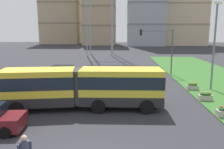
{
  "coord_description": "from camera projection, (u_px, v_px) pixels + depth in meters",
  "views": [
    {
      "loc": [
        1.37,
        -8.32,
        5.62
      ],
      "look_at": [
        0.52,
        10.2,
        2.2
      ],
      "focal_mm": 36.48,
      "sensor_mm": 36.0,
      "label": 1
    }
  ],
  "objects": [
    {
      "name": "car_navy_sedan",
      "position": [
        63.0,
        72.0,
        28.47
      ],
      "size": [
        4.51,
        2.26,
        1.58
      ],
      "color": "#19234C",
      "rests_on": "ground"
    },
    {
      "name": "articulated_bus",
      "position": [
        83.0,
        87.0,
        16.86
      ],
      "size": [
        12.0,
        3.63,
        3.0
      ],
      "color": "yellow",
      "rests_on": "ground"
    },
    {
      "name": "streetlight_median",
      "position": [
        214.0,
        43.0,
        21.82
      ],
      "size": [
        0.7,
        0.28,
        8.46
      ],
      "color": "slate",
      "rests_on": "ground"
    },
    {
      "name": "flower_planter_3",
      "position": [
        205.0,
        96.0,
        18.89
      ],
      "size": [
        1.1,
        0.56,
        0.74
      ],
      "color": "#B7AD9E",
      "rests_on": "grass_median"
    },
    {
      "name": "flower_planter_4",
      "position": [
        192.0,
        86.0,
        22.41
      ],
      "size": [
        1.1,
        0.56,
        0.74
      ],
      "color": "#B7AD9E",
      "rests_on": "grass_median"
    },
    {
      "name": "traffic_light_far_right",
      "position": [
        161.0,
        44.0,
        29.81
      ],
      "size": [
        4.52,
        0.28,
        6.05
      ],
      "color": "#474C51",
      "rests_on": "ground"
    }
  ]
}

